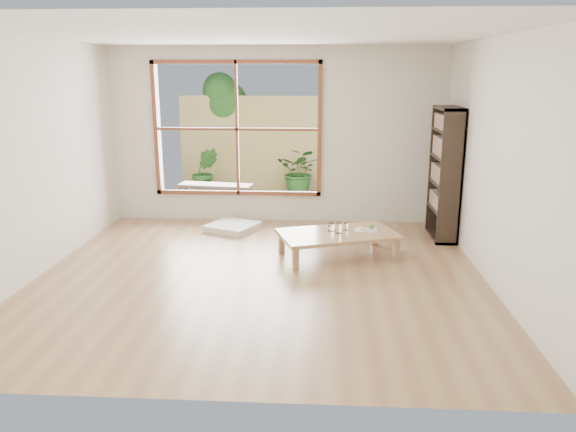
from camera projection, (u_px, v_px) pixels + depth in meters
The scene contains 15 objects.
ground at pixel (261, 275), 6.35m from camera, with size 5.00×5.00×0.00m, color #A18050.
low_table at pixel (338, 235), 6.93m from camera, with size 1.59×1.21×0.31m.
floor_cushion at pixel (233, 227), 8.15m from camera, with size 0.63×0.63×0.09m, color white.
bookshelf at pixel (445, 174), 7.59m from camera, with size 0.29×0.80×1.79m, color black.
glass_tall at pixel (339, 228), 6.88m from camera, with size 0.07×0.07×0.13m, color silver.
glass_mid at pixel (346, 227), 7.03m from camera, with size 0.06×0.06×0.09m, color silver.
glass_short at pixel (331, 227), 6.98m from camera, with size 0.08×0.08×0.10m, color silver.
glass_small at pixel (330, 228), 6.98m from camera, with size 0.05×0.05×0.07m, color silver.
food_tray at pixel (367, 229), 6.98m from camera, with size 0.26×0.19×0.08m.
deck at pixel (249, 203), 9.82m from camera, with size 2.80×2.00×0.05m, color #3D372D.
garden_bench at pixel (216, 188), 9.37m from camera, with size 1.25×0.51×0.39m.
bamboo_fence at pixel (255, 144), 10.56m from camera, with size 2.80×0.06×1.80m, color tan.
shrub_right at pixel (300, 171), 10.29m from camera, with size 0.78×0.67×0.86m, color #26561F.
shrub_left at pixel (205, 172), 10.24m from camera, with size 0.48×0.39×0.87m, color #26561F.
garden_tree at pixel (221, 104), 10.71m from camera, with size 1.04×0.85×2.22m.
Camera 1 is at (0.67, -5.94, 2.25)m, focal length 35.00 mm.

